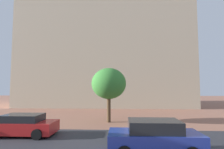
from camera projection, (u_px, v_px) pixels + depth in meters
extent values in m
plane|color=#93604C|center=(106.00, 132.00, 12.45)|extent=(120.00, 120.00, 0.00)
cube|color=#2D2D33|center=(102.00, 143.00, 9.91)|extent=(120.00, 6.53, 0.00)
cube|color=beige|center=(106.00, 57.00, 33.93)|extent=(28.69, 13.65, 17.99)
cube|color=#2D3842|center=(106.00, 6.00, 34.71)|extent=(26.40, 12.56, 2.40)
cube|color=beige|center=(100.00, 20.00, 34.56)|extent=(5.86, 5.86, 32.76)
cylinder|color=beige|center=(26.00, 46.00, 29.31)|extent=(2.80, 2.80, 20.07)
cylinder|color=beige|center=(184.00, 40.00, 28.14)|extent=(2.80, 2.80, 21.27)
cube|color=red|center=(23.00, 127.00, 11.63)|extent=(4.30, 1.88, 0.73)
cube|color=black|center=(23.00, 118.00, 11.68)|extent=(2.41, 1.66, 0.45)
cylinder|color=black|center=(10.00, 127.00, 12.62)|extent=(0.64, 0.22, 0.64)
cylinder|color=black|center=(37.00, 134.00, 10.61)|extent=(0.64, 0.22, 0.64)
cylinder|color=black|center=(49.00, 127.00, 12.48)|extent=(0.64, 0.22, 0.64)
cube|color=#23389E|center=(154.00, 141.00, 8.40)|extent=(4.31, 1.82, 0.83)
cube|color=black|center=(154.00, 126.00, 8.45)|extent=(2.42, 1.60, 0.56)
cylinder|color=black|center=(179.00, 141.00, 9.22)|extent=(0.64, 0.22, 0.64)
cylinder|color=black|center=(124.00, 141.00, 9.35)|extent=(0.64, 0.22, 0.64)
cylinder|color=#4C3823|center=(109.00, 110.00, 16.20)|extent=(0.35, 0.35, 2.24)
ellipsoid|color=#387F33|center=(109.00, 83.00, 16.38)|extent=(3.18, 3.18, 2.86)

